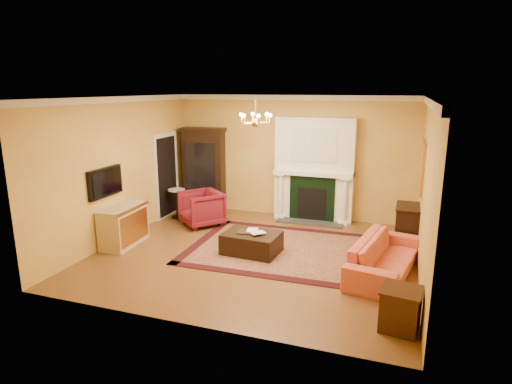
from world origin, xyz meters
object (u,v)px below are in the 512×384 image
at_px(pedestal_table, 177,201).
at_px(china_cabinet, 204,171).
at_px(coral_sofa, 385,251).
at_px(end_table, 400,310).
at_px(leather_ottoman, 252,243).
at_px(console_table, 407,227).
at_px(commode, 124,226).
at_px(wingback_armchair, 201,207).

bearing_deg(pedestal_table, china_cabinet, 69.71).
distance_m(coral_sofa, end_table, 1.80).
distance_m(china_cabinet, pedestal_table, 1.14).
bearing_deg(leather_ottoman, pedestal_table, 152.04).
relative_size(pedestal_table, console_table, 0.88).
bearing_deg(pedestal_table, end_table, -33.31).
relative_size(china_cabinet, leather_ottoman, 1.95).
bearing_deg(console_table, commode, -161.05).
height_order(wingback_armchair, end_table, wingback_armchair).
xyz_separation_m(commode, coral_sofa, (5.16, 0.27, 0.01)).
distance_m(pedestal_table, leather_ottoman, 2.99).
height_order(console_table, leather_ottoman, console_table).
xyz_separation_m(end_table, leather_ottoman, (-2.80, 1.93, -0.06)).
relative_size(coral_sofa, console_table, 2.58).
bearing_deg(end_table, china_cabinet, 138.57).
relative_size(coral_sofa, end_table, 3.89).
xyz_separation_m(china_cabinet, leather_ottoman, (2.20, -2.48, -0.82)).
bearing_deg(end_table, pedestal_table, 146.69).
distance_m(commode, coral_sofa, 5.16).
xyz_separation_m(wingback_armchair, end_table, (4.51, -3.20, -0.17)).
xyz_separation_m(wingback_armchair, console_table, (4.57, 0.07, -0.03)).
distance_m(china_cabinet, coral_sofa, 5.43).
xyz_separation_m(china_cabinet, pedestal_table, (-0.34, -0.91, -0.61)).
xyz_separation_m(commode, console_table, (5.51, 1.77, 0.01)).
height_order(wingback_armchair, coral_sofa, wingback_armchair).
relative_size(china_cabinet, commode, 1.89).
relative_size(pedestal_table, leather_ottoman, 0.69).
height_order(wingback_armchair, commode, wingback_armchair).
bearing_deg(wingback_armchair, commode, -78.74).
bearing_deg(coral_sofa, commode, 103.55).
bearing_deg(wingback_armchair, china_cabinet, 151.97).
bearing_deg(commode, pedestal_table, 83.77).
bearing_deg(leather_ottoman, console_table, 29.02).
distance_m(coral_sofa, console_table, 1.54).
bearing_deg(china_cabinet, coral_sofa, -35.97).
xyz_separation_m(china_cabinet, commode, (-0.45, -2.91, -0.63)).
xyz_separation_m(end_table, console_table, (0.06, 3.27, 0.14)).
bearing_deg(wingback_armchair, end_table, 4.72).
relative_size(wingback_armchair, pedestal_table, 1.21).
relative_size(coral_sofa, leather_ottoman, 2.03).
bearing_deg(commode, leather_ottoman, 6.26).
relative_size(commode, console_table, 1.31).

